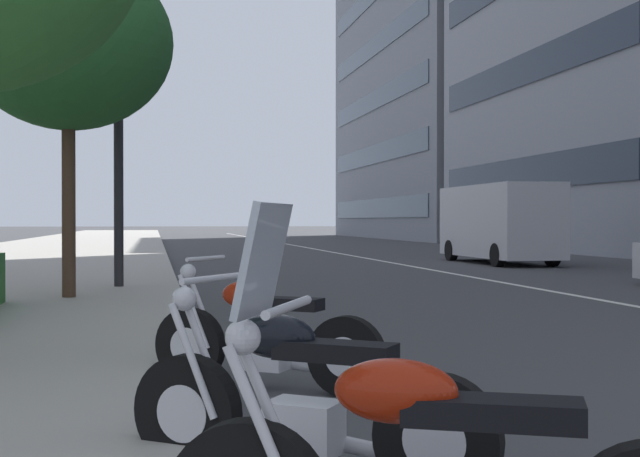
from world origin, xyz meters
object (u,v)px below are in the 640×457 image
(street_tree_by_lamp_post, at_px, (68,42))
(motorcycle_mid_row, at_px, (301,406))
(street_lamp_with_banners, at_px, (137,40))
(motorcycle_under_tarp, at_px, (263,339))
(delivery_van_ahead, at_px, (499,222))

(street_tree_by_lamp_post, bearing_deg, motorcycle_mid_row, -168.03)
(street_lamp_with_banners, distance_m, street_tree_by_lamp_post, 2.49)
(street_tree_by_lamp_post, bearing_deg, motorcycle_under_tarp, -163.14)
(motorcycle_mid_row, relative_size, motorcycle_under_tarp, 1.00)
(motorcycle_mid_row, distance_m, motorcycle_under_tarp, 2.62)
(motorcycle_under_tarp, bearing_deg, delivery_van_ahead, -83.06)
(motorcycle_mid_row, bearing_deg, street_tree_by_lamp_post, -42.72)
(motorcycle_under_tarp, xyz_separation_m, delivery_van_ahead, (19.38, -10.22, 0.95))
(motorcycle_under_tarp, relative_size, delivery_van_ahead, 0.30)
(delivery_van_ahead, bearing_deg, street_tree_by_lamp_post, 133.34)
(delivery_van_ahead, height_order, street_lamp_with_banners, street_lamp_with_banners)
(motorcycle_under_tarp, height_order, street_lamp_with_banners, street_lamp_with_banners)
(motorcycle_mid_row, xyz_separation_m, street_lamp_with_banners, (12.28, 1.08, 4.44))
(delivery_van_ahead, bearing_deg, motorcycle_mid_row, 154.52)
(street_lamp_with_banners, height_order, street_tree_by_lamp_post, street_lamp_with_banners)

